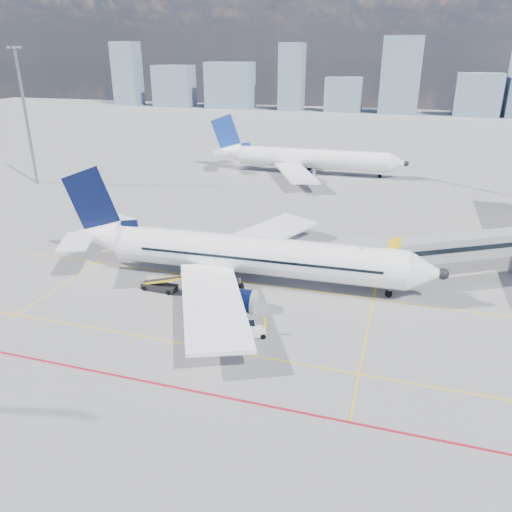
{
  "coord_description": "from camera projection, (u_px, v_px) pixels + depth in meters",
  "views": [
    {
      "loc": [
        15.96,
        -40.97,
        24.3
      ],
      "look_at": [
        1.33,
        6.56,
        4.0
      ],
      "focal_mm": 35.0,
      "sensor_mm": 36.0,
      "label": 1
    }
  ],
  "objects": [
    {
      "name": "floodlight_mast_nw",
      "position": [
        26.0,
        113.0,
        95.02
      ],
      "size": [
        3.2,
        0.61,
        25.45
      ],
      "color": "slate",
      "rests_on": "ground"
    },
    {
      "name": "distant_skyline",
      "position": [
        353.0,
        85.0,
        216.52
      ],
      "size": [
        251.56,
        14.23,
        30.83
      ],
      "color": "gray",
      "rests_on": "ground"
    },
    {
      "name": "apron_markings",
      "position": [
        203.0,
        334.0,
        46.48
      ],
      "size": [
        90.0,
        35.12,
        0.01
      ],
      "color": "#EFB70C",
      "rests_on": "ground"
    },
    {
      "name": "main_aircraft",
      "position": [
        239.0,
        254.0,
        56.27
      ],
      "size": [
        44.14,
        38.45,
        12.86
      ],
      "rotation": [
        0.0,
        0.0,
        0.04
      ],
      "color": "white",
      "rests_on": "ground"
    },
    {
      "name": "cargo_dolly",
      "position": [
        211.0,
        319.0,
        47.07
      ],
      "size": [
        3.66,
        2.1,
        1.89
      ],
      "rotation": [
        0.0,
        0.0,
        -0.17
      ],
      "color": "black",
      "rests_on": "ground"
    },
    {
      "name": "baggage_tug",
      "position": [
        253.0,
        330.0,
        45.79
      ],
      "size": [
        2.4,
        1.97,
        1.46
      ],
      "rotation": [
        0.0,
        0.0,
        0.4
      ],
      "color": "white",
      "rests_on": "ground"
    },
    {
      "name": "belt_loader",
      "position": [
        160.0,
        286.0,
        54.75
      ],
      "size": [
        5.7,
        1.72,
        2.31
      ],
      "rotation": [
        0.0,
        0.0,
        -0.05
      ],
      "color": "black",
      "rests_on": "ground"
    },
    {
      "name": "second_aircraft",
      "position": [
        304.0,
        158.0,
        107.27
      ],
      "size": [
        42.87,
        37.35,
        12.49
      ],
      "rotation": [
        0.0,
        0.0,
        0.02
      ],
      "color": "white",
      "rests_on": "ground"
    },
    {
      "name": "ramp_worker",
      "position": [
        265.0,
        326.0,
        46.16
      ],
      "size": [
        0.59,
        0.73,
        1.72
      ],
      "primitive_type": "imported",
      "rotation": [
        0.0,
        0.0,
        1.25
      ],
      "color": "gold",
      "rests_on": "ground"
    },
    {
      "name": "jet_bridge",
      "position": [
        468.0,
        247.0,
        56.93
      ],
      "size": [
        23.55,
        15.78,
        6.3
      ],
      "color": "gray",
      "rests_on": "ground"
    },
    {
      "name": "ground",
      "position": [
        224.0,
        315.0,
        49.78
      ],
      "size": [
        420.0,
        420.0,
        0.0
      ],
      "primitive_type": "plane",
      "color": "gray",
      "rests_on": "ground"
    }
  ]
}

